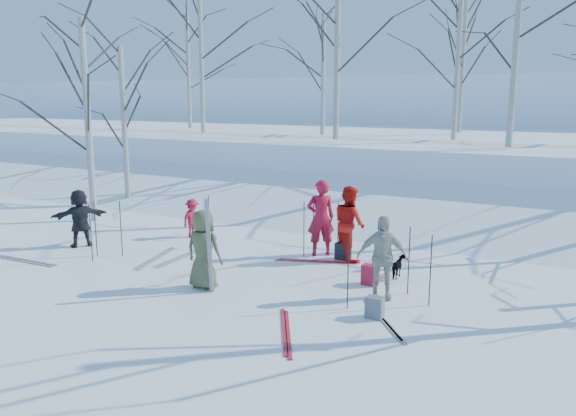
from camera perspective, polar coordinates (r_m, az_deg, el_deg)
The scene contains 41 objects.
ground at distance 11.80m, azimuth -3.55°, elevation -7.45°, with size 120.00×120.00×0.00m, color white.
snow_ramp at distance 17.86m, azimuth 8.57°, elevation -0.61°, with size 70.00×9.50×1.40m, color white.
snow_plateau at distance 27.24m, azimuth 16.04°, elevation 4.94°, with size 70.00×18.00×2.20m, color white.
far_hill at distance 47.83m, azimuth 21.91°, elevation 8.30°, with size 90.00×30.00×6.00m, color white.
skier_olive_center at distance 11.30m, azimuth -8.58°, elevation -4.17°, with size 0.78×0.51×1.60m, color #484F2F.
skier_red_north at distance 13.49m, azimuth 3.35°, elevation -1.00°, with size 0.67×0.44×1.85m, color #AE1029.
skier_redor_behind at distance 13.20m, azimuth 6.25°, elevation -1.53°, with size 0.85×0.66×1.75m, color red.
skier_red_seated at distance 15.49m, azimuth -9.69°, elevation -1.03°, with size 0.68×0.39×1.06m, color #AE1029.
skier_cream_east at distance 10.75m, azimuth 9.50°, elevation -4.96°, with size 0.95×0.39×1.61m, color beige.
skier_grey_west at distance 15.25m, azimuth -20.38°, elevation -0.95°, with size 1.38×0.44×1.49m, color black.
dog at distance 12.16m, azimuth 11.23°, elevation -5.90°, with size 0.26×0.57×0.48m, color black.
upright_ski_left at distance 10.94m, azimuth -8.06°, elevation -3.86°, with size 0.07×0.02×1.90m, color silver.
upright_ski_right at distance 10.94m, azimuth -7.98°, elevation -3.86°, with size 0.07×0.02×1.90m, color silver.
ski_pair_a at distance 9.96m, azimuth 9.66°, elevation -11.15°, with size 1.35×1.61×0.02m, color silver, non-canonical shape.
ski_pair_b at distance 9.37m, azimuth -0.19°, elevation -12.46°, with size 1.15×1.73×0.02m, color #A91824, non-canonical shape.
ski_pair_c at distance 13.72m, azimuth -10.74°, elevation -4.90°, with size 0.26×1.91×0.02m, color silver, non-canonical shape.
ski_pair_d at distance 14.53m, azimuth -25.11°, elevation -4.88°, with size 1.91×0.30×0.02m, color silver, non-canonical shape.
ski_pair_e at distance 13.16m, azimuth 3.02°, elevation -5.42°, with size 1.86×0.81×0.02m, color #A91824, non-canonical shape.
ski_pair_f at distance 13.77m, azimuth -13.26°, elevation -4.96°, with size 0.68×1.89×0.02m, color silver, non-canonical shape.
ski_pole_a at distance 14.37m, azimuth -8.03°, elevation -1.36°, with size 0.02×0.02×1.34m, color black.
ski_pole_b at distance 13.30m, azimuth 2.60°, elevation -2.28°, with size 0.02×0.02×1.34m, color black.
ski_pole_c at distance 10.17m, azimuth 6.11°, elevation -6.61°, with size 0.02×0.02×1.34m, color black.
ski_pole_d at distance 13.78m, azimuth -19.40°, elevation -2.45°, with size 0.02×0.02×1.34m, color black.
ski_pole_e at distance 13.46m, azimuth 1.63°, elevation -2.12°, with size 0.02×0.02×1.34m, color black.
ski_pole_f at distance 10.58m, azimuth 14.27°, elevation -6.20°, with size 0.02×0.02×1.34m, color black.
ski_pole_g at distance 14.07m, azimuth -16.61°, elevation -2.01°, with size 0.02×0.02×1.34m, color black.
ski_pole_h at distance 14.22m, azimuth -18.96°, elevation -2.01°, with size 0.02×0.02×1.34m, color black.
ski_pole_i at distance 13.37m, azimuth 5.09°, elevation -2.25°, with size 0.02×0.02×1.34m, color black.
ski_pole_j at distance 11.11m, azimuth 12.18°, elevation -5.26°, with size 0.02×0.02×1.34m, color black.
backpack_red at distance 11.64m, azimuth 8.33°, elevation -6.73°, with size 0.32×0.22×0.42m, color #A41930.
backpack_grey at distance 9.98m, azimuth 8.79°, elevation -9.96°, with size 0.30×0.20×0.38m, color #5B5E63.
backpack_dark at distance 13.33m, azimuth 5.61°, elevation -4.38°, with size 0.34×0.24×0.40m, color black.
birch_plateau_a at distance 26.80m, azimuth 17.32°, elevation 13.84°, with size 4.84×4.84×6.06m, color silver, non-canonical shape.
birch_plateau_c at distance 21.97m, azimuth 16.82°, elevation 13.52°, with size 4.29×4.29×5.27m, color silver, non-canonical shape.
birch_plateau_d at distance 21.52m, azimuth 5.01°, elevation 16.29°, with size 5.49×5.49×6.98m, color silver, non-canonical shape.
birch_plateau_e at distance 24.05m, azimuth 3.58°, elevation 13.41°, with size 4.11×4.11×5.01m, color silver, non-canonical shape.
birch_plateau_f at distance 25.64m, azimuth -8.82°, elevation 15.14°, with size 5.34×5.34×6.77m, color silver, non-canonical shape.
birch_plateau_h at distance 19.50m, azimuth 22.21°, elevation 15.62°, with size 5.28×5.28×6.68m, color silver, non-canonical shape.
birch_plateau_i at distance 29.52m, azimuth -10.08°, elevation 13.45°, with size 4.54×4.54×5.62m, color silver, non-canonical shape.
birch_edge_a at distance 18.11m, azimuth -19.67°, elevation 8.22°, with size 4.84×4.84×6.06m, color silver, non-canonical shape.
birch_edge_d at distance 20.47m, azimuth -16.29°, elevation 7.87°, with size 4.43×4.43×5.48m, color silver, non-canonical shape.
Camera 1 is at (6.03, -9.42, 3.77)m, focal length 35.00 mm.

